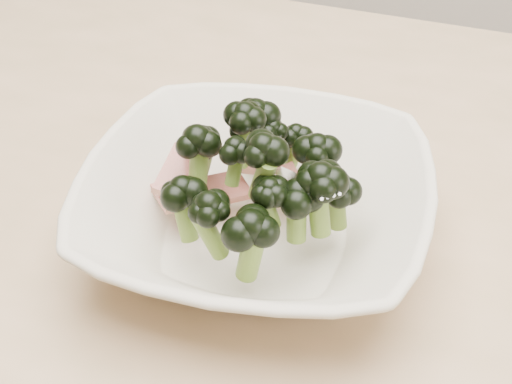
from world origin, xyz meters
TOP-DOWN VIEW (x-y plane):
  - dining_table at (0.00, 0.00)m, footprint 1.20×0.80m
  - broccoli_dish at (0.00, -0.07)m, footprint 0.31×0.31m

SIDE VIEW (x-z plane):
  - dining_table at x=0.00m, z-range 0.28..1.03m
  - broccoli_dish at x=0.00m, z-range 0.73..0.85m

